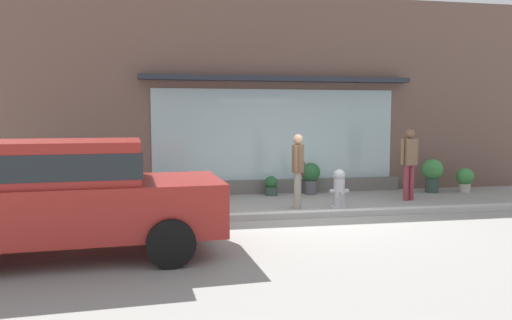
{
  "coord_description": "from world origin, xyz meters",
  "views": [
    {
      "loc": [
        -2.87,
        -9.41,
        1.99
      ],
      "look_at": [
        -0.88,
        1.2,
        1.03
      ],
      "focal_mm": 34.39,
      "sensor_mm": 36.0,
      "label": 1
    }
  ],
  "objects_px": {
    "potted_plant_window_left": "(271,186)",
    "potted_plant_near_hydrant": "(311,176)",
    "pedestrian_with_handbag": "(298,166)",
    "pedestrian_passerby": "(409,158)",
    "parked_car_red": "(67,192)",
    "potted_plant_window_center": "(432,173)",
    "fire_hydrant": "(339,189)",
    "potted_plant_low_front": "(465,178)"
  },
  "relations": [
    {
      "from": "pedestrian_passerby",
      "to": "potted_plant_near_hydrant",
      "type": "relative_size",
      "value": 2.09
    },
    {
      "from": "fire_hydrant",
      "to": "pedestrian_with_handbag",
      "type": "xyz_separation_m",
      "value": [
        -0.86,
        0.22,
        0.51
      ]
    },
    {
      "from": "parked_car_red",
      "to": "potted_plant_window_center",
      "type": "xyz_separation_m",
      "value": [
        8.26,
        4.49,
        -0.42
      ]
    },
    {
      "from": "potted_plant_window_left",
      "to": "potted_plant_near_hydrant",
      "type": "xyz_separation_m",
      "value": [
        1.04,
        -0.01,
        0.23
      ]
    },
    {
      "from": "pedestrian_with_handbag",
      "to": "potted_plant_window_left",
      "type": "bearing_deg",
      "value": 33.85
    },
    {
      "from": "pedestrian_passerby",
      "to": "potted_plant_window_left",
      "type": "height_order",
      "value": "pedestrian_passerby"
    },
    {
      "from": "potted_plant_low_front",
      "to": "potted_plant_window_center",
      "type": "xyz_separation_m",
      "value": [
        -0.88,
        0.11,
        0.15
      ]
    },
    {
      "from": "potted_plant_near_hydrant",
      "to": "parked_car_red",
      "type": "bearing_deg",
      "value": -136.43
    },
    {
      "from": "fire_hydrant",
      "to": "pedestrian_passerby",
      "type": "bearing_deg",
      "value": 20.65
    },
    {
      "from": "potted_plant_window_left",
      "to": "parked_car_red",
      "type": "bearing_deg",
      "value": -129.79
    },
    {
      "from": "pedestrian_passerby",
      "to": "potted_plant_near_hydrant",
      "type": "height_order",
      "value": "pedestrian_passerby"
    },
    {
      "from": "potted_plant_window_left",
      "to": "potted_plant_window_center",
      "type": "relative_size",
      "value": 0.56
    },
    {
      "from": "pedestrian_passerby",
      "to": "potted_plant_window_center",
      "type": "distance_m",
      "value": 1.64
    },
    {
      "from": "potted_plant_window_left",
      "to": "potted_plant_near_hydrant",
      "type": "distance_m",
      "value": 1.06
    },
    {
      "from": "pedestrian_passerby",
      "to": "potted_plant_window_center",
      "type": "relative_size",
      "value": 1.93
    },
    {
      "from": "pedestrian_passerby",
      "to": "potted_plant_window_left",
      "type": "xyz_separation_m",
      "value": [
        -3.07,
        1.31,
        -0.76
      ]
    },
    {
      "from": "fire_hydrant",
      "to": "pedestrian_passerby",
      "type": "height_order",
      "value": "pedestrian_passerby"
    },
    {
      "from": "potted_plant_window_left",
      "to": "fire_hydrant",
      "type": "bearing_deg",
      "value": -63.2
    },
    {
      "from": "parked_car_red",
      "to": "potted_plant_window_left",
      "type": "xyz_separation_m",
      "value": [
        4.0,
        4.8,
        -0.69
      ]
    },
    {
      "from": "pedestrian_with_handbag",
      "to": "pedestrian_passerby",
      "type": "xyz_separation_m",
      "value": [
        2.88,
        0.54,
        0.07
      ]
    },
    {
      "from": "parked_car_red",
      "to": "potted_plant_near_hydrant",
      "type": "relative_size",
      "value": 5.24
    },
    {
      "from": "potted_plant_near_hydrant",
      "to": "potted_plant_window_center",
      "type": "xyz_separation_m",
      "value": [
        3.23,
        -0.29,
        0.04
      ]
    },
    {
      "from": "pedestrian_passerby",
      "to": "fire_hydrant",
      "type": "bearing_deg",
      "value": -170.65
    },
    {
      "from": "potted_plant_low_front",
      "to": "potted_plant_window_center",
      "type": "relative_size",
      "value": 0.73
    },
    {
      "from": "pedestrian_with_handbag",
      "to": "pedestrian_passerby",
      "type": "distance_m",
      "value": 2.93
    },
    {
      "from": "parked_car_red",
      "to": "potted_plant_window_center",
      "type": "relative_size",
      "value": 4.83
    },
    {
      "from": "fire_hydrant",
      "to": "parked_car_red",
      "type": "relative_size",
      "value": 0.2
    },
    {
      "from": "fire_hydrant",
      "to": "potted_plant_window_left",
      "type": "xyz_separation_m",
      "value": [
        -1.05,
        2.07,
        -0.18
      ]
    },
    {
      "from": "pedestrian_passerby",
      "to": "pedestrian_with_handbag",
      "type": "bearing_deg",
      "value": 179.38
    },
    {
      "from": "potted_plant_window_left",
      "to": "potted_plant_window_center",
      "type": "distance_m",
      "value": 4.29
    },
    {
      "from": "potted_plant_window_left",
      "to": "potted_plant_near_hydrant",
      "type": "relative_size",
      "value": 0.61
    },
    {
      "from": "potted_plant_near_hydrant",
      "to": "potted_plant_window_center",
      "type": "height_order",
      "value": "potted_plant_window_center"
    },
    {
      "from": "fire_hydrant",
      "to": "potted_plant_window_center",
      "type": "height_order",
      "value": "potted_plant_window_center"
    },
    {
      "from": "parked_car_red",
      "to": "potted_plant_window_center",
      "type": "distance_m",
      "value": 9.42
    },
    {
      "from": "parked_car_red",
      "to": "potted_plant_near_hydrant",
      "type": "xyz_separation_m",
      "value": [
        5.03,
        4.79,
        -0.46
      ]
    },
    {
      "from": "pedestrian_passerby",
      "to": "potted_plant_window_center",
      "type": "bearing_deg",
      "value": 28.69
    },
    {
      "from": "fire_hydrant",
      "to": "pedestrian_with_handbag",
      "type": "height_order",
      "value": "pedestrian_with_handbag"
    },
    {
      "from": "pedestrian_passerby",
      "to": "potted_plant_near_hydrant",
      "type": "xyz_separation_m",
      "value": [
        -2.03,
        1.3,
        -0.53
      ]
    },
    {
      "from": "pedestrian_passerby",
      "to": "potted_plant_low_front",
      "type": "xyz_separation_m",
      "value": [
        2.08,
        0.89,
        -0.64
      ]
    },
    {
      "from": "fire_hydrant",
      "to": "potted_plant_near_hydrant",
      "type": "height_order",
      "value": "fire_hydrant"
    },
    {
      "from": "pedestrian_passerby",
      "to": "potted_plant_window_left",
      "type": "bearing_deg",
      "value": 145.53
    },
    {
      "from": "pedestrian_with_handbag",
      "to": "parked_car_red",
      "type": "xyz_separation_m",
      "value": [
        -4.19,
        -2.94,
        0.0
      ]
    }
  ]
}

